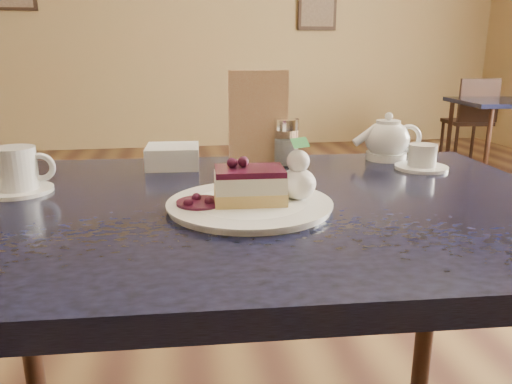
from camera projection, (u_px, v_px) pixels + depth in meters
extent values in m
cube|color=#988052|center=(159.00, 12.00, 5.49)|extent=(8.00, 0.02, 3.00)
cube|color=black|center=(317.00, 5.00, 5.72)|extent=(0.45, 0.03, 0.55)
cube|color=black|center=(247.00, 210.00, 0.97)|extent=(1.32, 0.92, 0.04)
cylinder|color=black|center=(27.00, 316.00, 1.36)|extent=(0.05, 0.05, 0.75)
cylinder|color=black|center=(428.00, 295.00, 1.48)|extent=(0.05, 0.05, 0.75)
cylinder|color=white|center=(250.00, 205.00, 0.91)|extent=(0.29, 0.29, 0.01)
cube|color=#D5B652|center=(250.00, 196.00, 0.90)|extent=(0.13, 0.10, 0.02)
cube|color=beige|center=(250.00, 182.00, 0.90)|extent=(0.13, 0.09, 0.03)
cube|color=#330B23|center=(250.00, 171.00, 0.89)|extent=(0.13, 0.09, 0.01)
ellipsoid|color=white|center=(298.00, 184.00, 0.92)|extent=(0.07, 0.07, 0.06)
cylinder|color=#330B23|center=(200.00, 203.00, 0.89)|extent=(0.08, 0.08, 0.01)
cylinder|color=white|center=(18.00, 190.00, 1.01)|extent=(0.14, 0.14, 0.01)
cylinder|color=white|center=(15.00, 168.00, 1.00)|extent=(0.08, 0.08, 0.08)
torus|color=white|center=(41.00, 167.00, 1.01)|extent=(0.06, 0.01, 0.06)
cylinder|color=white|center=(421.00, 167.00, 1.22)|extent=(0.13, 0.13, 0.01)
cylinder|color=white|center=(422.00, 155.00, 1.21)|extent=(0.07, 0.07, 0.05)
ellipsoid|color=white|center=(387.00, 141.00, 1.31)|extent=(0.12, 0.12, 0.10)
cylinder|color=white|center=(389.00, 120.00, 1.30)|extent=(0.06, 0.06, 0.01)
cylinder|color=white|center=(359.00, 142.00, 1.30)|extent=(0.06, 0.02, 0.05)
cube|color=#FFE7BB|center=(258.00, 117.00, 1.26)|extent=(0.15, 0.04, 0.23)
cylinder|color=white|center=(286.00, 147.00, 1.25)|extent=(0.06, 0.06, 0.09)
cylinder|color=silver|center=(287.00, 124.00, 1.23)|extent=(0.06, 0.06, 0.03)
cube|color=white|center=(173.00, 156.00, 1.24)|extent=(0.13, 0.13, 0.05)
cube|color=black|center=(512.00, 102.00, 4.28)|extent=(0.98, 0.82, 0.04)
cylinder|color=black|center=(487.00, 149.00, 4.04)|extent=(0.04, 0.04, 0.64)
cylinder|color=black|center=(449.00, 137.00, 4.59)|extent=(0.04, 0.04, 0.64)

